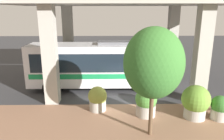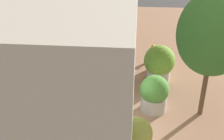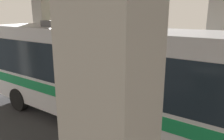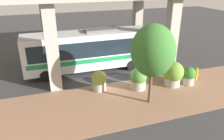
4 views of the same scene
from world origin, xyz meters
name	(u,v)px [view 2 (image 2 of 4)]	position (x,y,z in m)	size (l,w,h in m)	color
ground_plane	(117,122)	(0.00, 0.00, 0.00)	(80.00, 80.00, 0.00)	#38383A
sidewalk_strip	(187,126)	(-3.00, 0.00, 0.01)	(6.00, 40.00, 0.02)	#936B51
bus	(23,98)	(3.24, 1.68, 2.10)	(2.74, 11.54, 3.88)	silver
fire_hydrant	(153,53)	(-1.74, -6.40, 0.57)	(0.53, 0.25, 1.12)	gold
planter_front	(154,94)	(-1.60, -1.06, 0.87)	(1.31, 1.31, 1.74)	#ADA89E
planter_middle	(161,58)	(-2.17, -5.30, 0.74)	(1.07, 1.07, 1.48)	#ADA89E
planter_back	(159,63)	(-1.97, -3.91, 1.04)	(1.66, 1.66, 2.04)	#ADA89E
planter_extra	(136,138)	(-0.82, 1.89, 0.79)	(1.20, 1.20, 1.59)	#ADA89E
street_tree_near	(213,34)	(-3.71, -0.95, 3.80)	(2.89, 2.89, 5.55)	brown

